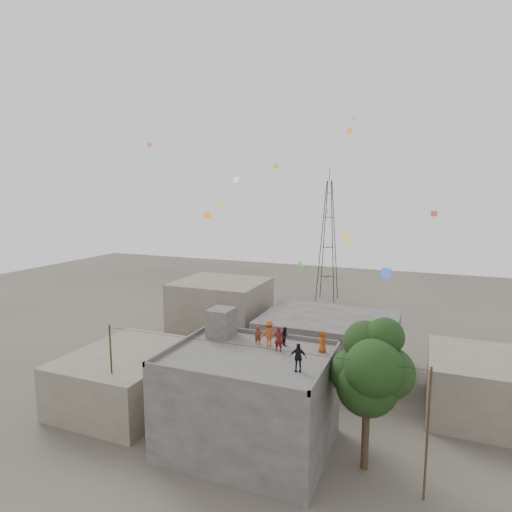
% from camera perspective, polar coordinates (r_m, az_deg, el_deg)
% --- Properties ---
extents(ground, '(140.00, 140.00, 0.00)m').
position_cam_1_polar(ground, '(30.09, -0.97, -23.99)').
color(ground, '#403B35').
rests_on(ground, ground).
extents(main_building, '(10.00, 8.00, 6.10)m').
position_cam_1_polar(main_building, '(28.58, -0.98, -18.81)').
color(main_building, '#44413F').
rests_on(main_building, ground).
extents(parapet, '(10.00, 8.00, 0.30)m').
position_cam_1_polar(parapet, '(27.27, -1.00, -12.81)').
color(parapet, '#44413F').
rests_on(parapet, main_building).
extents(stair_head_box, '(1.60, 1.80, 2.00)m').
position_cam_1_polar(stair_head_box, '(30.50, -4.66, -8.84)').
color(stair_head_box, '#44413F').
rests_on(stair_head_box, main_building).
extents(neighbor_west, '(8.00, 10.00, 4.00)m').
position_cam_1_polar(neighbor_west, '(35.83, -16.65, -15.20)').
color(neighbor_west, '#696053').
rests_on(neighbor_west, ground).
extents(neighbor_north, '(12.00, 9.00, 5.00)m').
position_cam_1_polar(neighbor_north, '(40.58, 9.63, -11.37)').
color(neighbor_north, '#44413F').
rests_on(neighbor_north, ground).
extents(neighbor_northwest, '(9.00, 8.00, 7.00)m').
position_cam_1_polar(neighbor_northwest, '(45.93, -4.68, -7.63)').
color(neighbor_northwest, '#696053').
rests_on(neighbor_northwest, ground).
extents(neighbor_east, '(7.00, 8.00, 4.40)m').
position_cam_1_polar(neighbor_east, '(36.38, 27.59, -15.10)').
color(neighbor_east, '#696053').
rests_on(neighbor_east, ground).
extents(tree, '(4.90, 4.60, 9.10)m').
position_cam_1_polar(tree, '(26.11, 15.10, -14.44)').
color(tree, black).
rests_on(tree, ground).
extents(utility_line, '(20.12, 0.62, 7.40)m').
position_cam_1_polar(utility_line, '(27.03, -1.05, -18.64)').
color(utility_line, black).
rests_on(utility_line, ground).
extents(transmission_tower, '(2.97, 2.97, 20.01)m').
position_cam_1_polar(transmission_tower, '(65.30, 9.59, 2.01)').
color(transmission_tower, black).
rests_on(transmission_tower, ground).
extents(person_red_adult, '(0.60, 0.40, 1.61)m').
position_cam_1_polar(person_red_adult, '(27.76, 3.03, -10.99)').
color(person_red_adult, '#62110F').
rests_on(person_red_adult, main_building).
extents(person_orange_child, '(0.82, 0.71, 1.41)m').
position_cam_1_polar(person_orange_child, '(27.92, 8.81, -11.19)').
color(person_orange_child, '#A84513').
rests_on(person_orange_child, main_building).
extents(person_dark_child, '(0.75, 0.76, 1.24)m').
position_cam_1_polar(person_dark_child, '(28.91, 3.88, -10.60)').
color(person_dark_child, black).
rests_on(person_dark_child, main_building).
extents(person_dark_adult, '(1.02, 0.59, 1.64)m').
position_cam_1_polar(person_dark_adult, '(24.90, 5.61, -13.31)').
color(person_dark_adult, black).
rests_on(person_dark_adult, main_building).
extents(person_orange_adult, '(1.30, 1.20, 1.76)m').
position_cam_1_polar(person_orange_adult, '(28.54, 1.72, -10.29)').
color(person_orange_adult, '#A74513').
rests_on(person_orange_adult, main_building).
extents(person_red_child, '(0.55, 0.49, 1.27)m').
position_cam_1_polar(person_red_child, '(28.90, 0.28, -10.56)').
color(person_red_child, maroon).
rests_on(person_red_child, main_building).
extents(kites, '(22.02, 17.34, 11.45)m').
position_cam_1_polar(kites, '(30.48, 5.35, 7.07)').
color(kites, orange).
rests_on(kites, ground).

